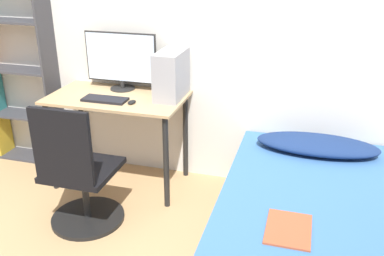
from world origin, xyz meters
name	(u,v)px	position (x,y,z in m)	size (l,w,h in m)	color
wall_back	(165,32)	(0.00, 1.53, 1.25)	(8.00, 0.05, 2.50)	silver
desk	(118,110)	(-0.31, 1.19, 0.66)	(1.09, 0.61, 0.78)	tan
bookshelf	(0,73)	(-1.55, 1.38, 0.82)	(0.78, 0.24, 1.74)	#38383D
office_chair	(79,182)	(-0.32, 0.54, 0.36)	(0.54, 0.54, 0.96)	black
bed	(310,238)	(1.27, 0.50, 0.24)	(1.17, 2.00, 0.48)	#4C3D2D
pillow	(317,145)	(1.27, 1.24, 0.53)	(0.89, 0.36, 0.11)	navy
magazine	(288,229)	(1.14, 0.21, 0.48)	(0.24, 0.32, 0.01)	#B24C2D
monitor	(121,60)	(-0.34, 1.38, 1.03)	(0.62, 0.21, 0.47)	black
keyboard	(105,99)	(-0.35, 1.07, 0.79)	(0.35, 0.15, 0.02)	black
pc_tower	(171,75)	(0.12, 1.29, 0.96)	(0.19, 0.38, 0.37)	#99999E
mouse	(132,102)	(-0.13, 1.07, 0.79)	(0.06, 0.09, 0.02)	black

